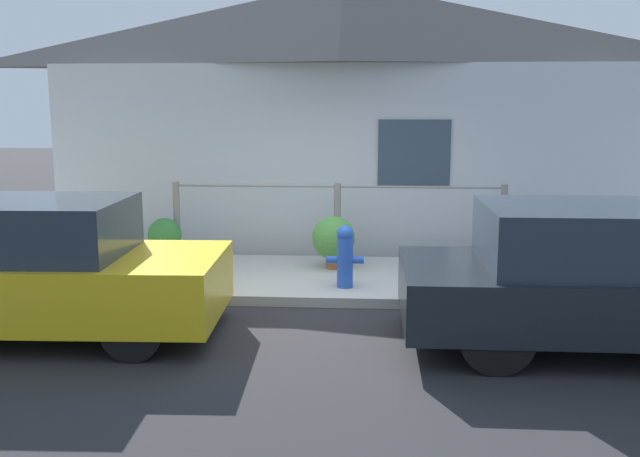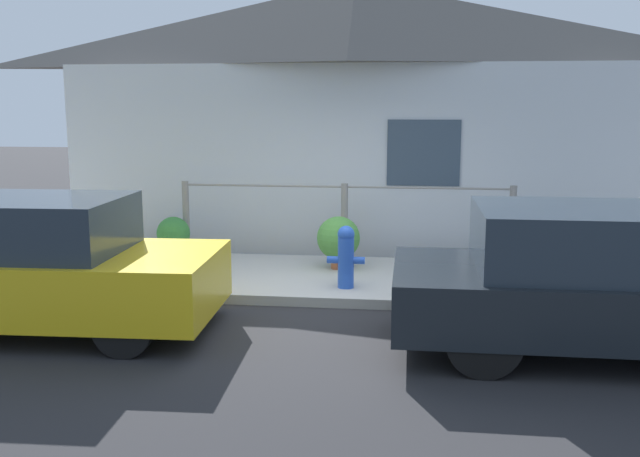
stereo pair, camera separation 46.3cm
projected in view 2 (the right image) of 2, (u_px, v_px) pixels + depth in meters
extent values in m
plane|color=#262628|center=(327.00, 308.00, 8.41)|extent=(60.00, 60.00, 0.00)
cube|color=#B2AFA8|center=(337.00, 279.00, 9.55)|extent=(24.00, 2.36, 0.12)
cube|color=silver|center=(349.00, 162.00, 11.02)|extent=(9.11, 0.12, 2.99)
cube|color=#384756|center=(424.00, 153.00, 10.79)|extent=(1.10, 0.04, 1.00)
pyramid|color=#605B56|center=(355.00, 24.00, 11.66)|extent=(9.51, 2.20, 1.35)
cylinder|color=gray|center=(186.00, 218.00, 10.74)|extent=(0.10, 0.10, 1.12)
cylinder|color=gray|center=(344.00, 221.00, 10.45)|extent=(0.10, 0.10, 1.12)
cylinder|color=gray|center=(512.00, 225.00, 10.15)|extent=(0.10, 0.10, 1.12)
cylinder|color=gray|center=(345.00, 187.00, 10.36)|extent=(4.80, 0.03, 0.03)
cube|color=gold|center=(42.00, 281.00, 7.52)|extent=(3.78, 1.83, 0.63)
cube|color=#232D38|center=(24.00, 225.00, 7.43)|extent=(2.10, 1.57, 0.57)
cylinder|color=black|center=(169.00, 288.00, 8.18)|extent=(0.59, 0.22, 0.58)
cylinder|color=black|center=(124.00, 327.00, 6.75)|extent=(0.59, 0.22, 0.58)
cube|color=black|center=(617.00, 299.00, 6.80)|extent=(4.26, 1.81, 0.56)
cube|color=#232D38|center=(602.00, 239.00, 6.72)|extent=(2.34, 1.58, 0.60)
cylinder|color=black|center=(469.00, 294.00, 7.75)|extent=(0.68, 0.20, 0.68)
cylinder|color=black|center=(484.00, 340.00, 6.24)|extent=(0.68, 0.20, 0.68)
cylinder|color=blue|center=(346.00, 263.00, 8.83)|extent=(0.20, 0.20, 0.63)
sphere|color=blue|center=(346.00, 234.00, 8.76)|extent=(0.21, 0.21, 0.21)
cylinder|color=blue|center=(334.00, 260.00, 8.84)|extent=(0.18, 0.09, 0.09)
cylinder|color=blue|center=(358.00, 260.00, 8.80)|extent=(0.18, 0.09, 0.09)
cylinder|color=#9E5638|center=(338.00, 261.00, 9.89)|extent=(0.20, 0.20, 0.21)
sphere|color=#4C8E3D|center=(338.00, 238.00, 9.83)|extent=(0.60, 0.60, 0.60)
cylinder|color=brown|center=(174.00, 252.00, 10.58)|extent=(0.29, 0.29, 0.19)
sphere|color=#387F38|center=(173.00, 233.00, 10.54)|extent=(0.49, 0.49, 0.49)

